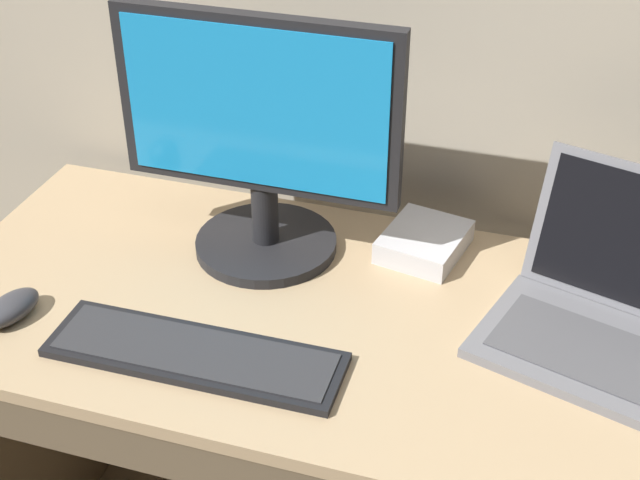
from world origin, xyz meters
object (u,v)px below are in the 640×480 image
computer_mouse (11,308)px  external_drive_box (424,242)px  laptop_space_gray (604,315)px  wired_keyboard (195,354)px  external_monitor (260,143)px

computer_mouse → external_drive_box: size_ratio=0.68×
external_drive_box → laptop_space_gray: bearing=-26.8°
wired_keyboard → laptop_space_gray: bearing=21.4°
external_monitor → computer_mouse: size_ratio=4.47×
laptop_space_gray → computer_mouse: size_ratio=3.70×
wired_keyboard → computer_mouse: 0.33m
external_monitor → wired_keyboard: size_ratio=1.05×
laptop_space_gray → external_monitor: external_monitor is taller
external_monitor → wired_keyboard: external_monitor is taller
computer_mouse → external_drive_box: (0.60, 0.39, 0.00)m
external_monitor → wired_keyboard: 0.37m
laptop_space_gray → external_monitor: 0.62m
laptop_space_gray → external_monitor: bearing=172.8°
wired_keyboard → external_drive_box: 0.48m
laptop_space_gray → wired_keyboard: 0.64m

